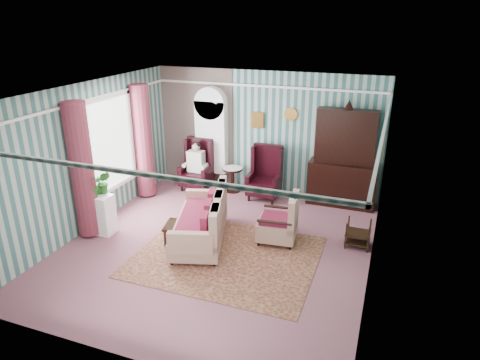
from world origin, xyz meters
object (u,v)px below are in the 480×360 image
(wingback_right, at_px, (264,173))
(dresser_hutch, at_px, (344,155))
(round_side_table, at_px, (233,180))
(plant_stand, at_px, (100,214))
(wingback_left, at_px, (196,165))
(sofa, at_px, (199,216))
(floral_armchair, at_px, (277,217))
(coffee_table, at_px, (188,234))
(bookcase, at_px, (211,142))
(nest_table, at_px, (358,233))
(seated_woman, at_px, (196,166))

(wingback_right, bearing_deg, dresser_hutch, 8.77)
(round_side_table, xyz_separation_m, plant_stand, (-1.70, -2.90, 0.10))
(wingback_left, xyz_separation_m, sofa, (1.20, -2.38, -0.11))
(floral_armchair, bearing_deg, coffee_table, 108.05)
(coffee_table, bearing_deg, wingback_left, 112.10)
(round_side_table, bearing_deg, coffee_table, -87.15)
(bookcase, distance_m, floral_armchair, 3.30)
(bookcase, relative_size, round_side_table, 3.73)
(plant_stand, distance_m, floral_armchair, 3.51)
(bookcase, xyz_separation_m, nest_table, (3.82, -1.94, -0.85))
(seated_woman, relative_size, sofa, 0.59)
(bookcase, height_order, wingback_right, bookcase)
(floral_armchair, bearing_deg, bookcase, 40.25)
(nest_table, bearing_deg, seated_woman, 159.15)
(round_side_table, relative_size, coffee_table, 0.70)
(dresser_hutch, height_order, wingback_right, dresser_hutch)
(sofa, relative_size, coffee_table, 2.32)
(nest_table, height_order, floral_armchair, floral_armchair)
(round_side_table, bearing_deg, seated_woman, -170.54)
(wingback_left, relative_size, plant_stand, 1.56)
(plant_stand, relative_size, coffee_table, 0.93)
(wingback_left, height_order, coffee_table, wingback_left)
(dresser_hutch, height_order, plant_stand, dresser_hutch)
(bookcase, bearing_deg, plant_stand, -108.49)
(wingback_right, bearing_deg, round_side_table, 169.99)
(seated_woman, xyz_separation_m, coffee_table, (1.03, -2.55, -0.40))
(seated_woman, bearing_deg, wingback_left, 0.00)
(sofa, bearing_deg, coffee_table, 118.85)
(floral_armchair, xyz_separation_m, coffee_table, (-1.55, -0.69, -0.29))
(seated_woman, height_order, sofa, seated_woman)
(dresser_hutch, height_order, coffee_table, dresser_hutch)
(floral_armchair, height_order, coffee_table, floral_armchair)
(bookcase, relative_size, floral_armchair, 2.29)
(dresser_hutch, bearing_deg, bookcase, 177.89)
(sofa, xyz_separation_m, coffee_table, (-0.17, -0.17, -0.33))
(wingback_right, bearing_deg, floral_armchair, -65.70)
(sofa, bearing_deg, seated_woman, 9.80)
(wingback_right, bearing_deg, bookcase, 165.43)
(bookcase, xyz_separation_m, floral_armchair, (2.34, -2.25, -0.63))
(bookcase, bearing_deg, round_side_table, -20.27)
(round_side_table, relative_size, floral_armchair, 0.61)
(nest_table, bearing_deg, round_side_table, 151.80)
(dresser_hutch, height_order, seated_woman, dresser_hutch)
(wingback_right, distance_m, nest_table, 2.81)
(dresser_hutch, bearing_deg, floral_armchair, -113.21)
(bookcase, distance_m, dresser_hutch, 3.25)
(wingback_right, bearing_deg, plant_stand, -132.84)
(wingback_right, distance_m, coffee_table, 2.68)
(seated_woman, xyz_separation_m, sofa, (1.20, -2.38, -0.07))
(bookcase, relative_size, nest_table, 4.15)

